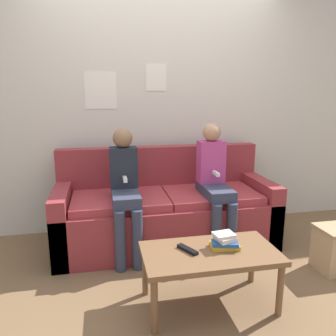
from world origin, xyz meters
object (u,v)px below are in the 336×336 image
object	(u,v)px
couch	(165,212)
tv_remote	(188,249)
person_right	(215,180)
coffee_table	(210,258)
person_left	(125,186)

from	to	relation	value
couch	tv_remote	distance (m)	1.00
tv_remote	person_right	bearing A→B (deg)	31.41
coffee_table	person_right	size ratio (longest dim) A/B	0.78
person_left	person_right	distance (m)	0.81
couch	person_left	bearing A→B (deg)	-153.78
person_left	person_right	world-z (taller)	person_right
coffee_table	person_right	distance (m)	0.94
couch	coffee_table	distance (m)	1.03
person_left	tv_remote	world-z (taller)	person_left
couch	person_left	size ratio (longest dim) A/B	1.79
tv_remote	couch	bearing A→B (deg)	59.06
person_left	tv_remote	size ratio (longest dim) A/B	6.70
couch	person_right	distance (m)	0.58
coffee_table	person_right	bearing A→B (deg)	69.01
couch	person_left	distance (m)	0.55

